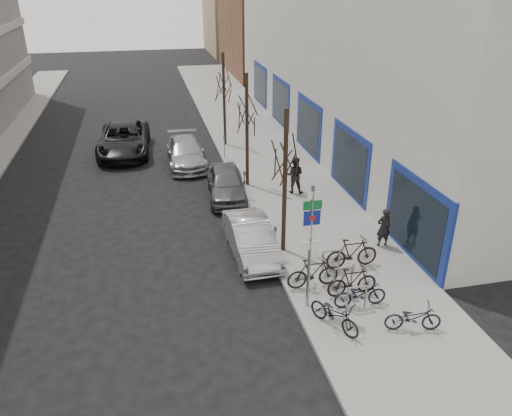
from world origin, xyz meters
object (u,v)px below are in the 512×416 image
tree_far (224,78)px  bike_near_right (352,281)px  bike_far_curb (413,315)px  parked_car_front (251,239)px  highway_sign_pole (311,240)px  bike_far_inner (352,253)px  lane_car (124,139)px  meter_back (224,145)px  tree_near (286,149)px  parked_car_mid (226,183)px  pedestrian_near (384,227)px  bike_near_left (335,312)px  bike_mid_curb (360,292)px  pedestrian_far (295,175)px  bike_mid_inner (313,273)px  tree_mid (247,104)px  parked_car_back (186,153)px  meter_mid (244,182)px  meter_front (275,239)px  bike_rack (343,275)px

tree_far → bike_near_right: size_ratio=3.23×
bike_far_curb → parked_car_front: size_ratio=0.40×
parked_car_front → highway_sign_pole: bearing=-76.1°
bike_far_inner → lane_car: lane_car is taller
lane_car → meter_back: bearing=-22.3°
tree_near → tree_far: bearing=90.0°
parked_car_mid → lane_car: size_ratio=0.69×
highway_sign_pole → pedestrian_near: highway_sign_pole is taller
meter_back → parked_car_front: bearing=-94.1°
bike_near_left → bike_mid_curb: 1.40m
bike_far_inner → pedestrian_far: pedestrian_far is taller
bike_mid_inner → parked_car_front: size_ratio=0.43×
bike_near_left → bike_mid_inner: bike_near_left is taller
highway_sign_pole → tree_mid: (0.20, 10.01, 1.65)m
lane_car → bike_mid_curb: bearing=-63.7°
parked_car_front → parked_car_back: bearing=96.4°
meter_mid → bike_far_curb: meter_mid is taller
parked_car_mid → meter_front: bearing=-77.9°
bike_near_left → parked_car_front: bearing=77.1°
pedestrian_near → bike_rack: bearing=42.6°
meter_mid → meter_back: 5.50m
bike_far_inner → pedestrian_near: bearing=-56.6°
highway_sign_pole → parked_car_front: size_ratio=1.02×
highway_sign_pole → pedestrian_near: size_ratio=2.74×
tree_mid → lane_car: size_ratio=0.92×
tree_far → bike_far_inner: bearing=-82.3°
meter_back → lane_car: (-5.44, 2.58, -0.08)m
bike_rack → tree_near: (-1.20, 2.90, 3.44)m
bike_mid_curb → highway_sign_pole: bearing=78.6°
tree_near → meter_back: size_ratio=4.33×
bike_near_left → bike_mid_curb: size_ratio=1.06×
meter_back → meter_mid: bearing=-90.0°
bike_far_inner → bike_near_right: bearing=157.1°
tree_far → bike_far_curb: tree_far is taller
bike_near_right → parked_car_mid: bearing=14.7°
bike_rack → bike_mid_curb: 0.99m
meter_mid → tree_far: bearing=86.8°
lane_car → pedestrian_far: bearing=-42.6°
tree_far → parked_car_mid: tree_far is taller
bike_mid_inner → parked_car_mid: 8.22m
highway_sign_pole → pedestrian_near: bearing=37.1°
tree_mid → bike_near_left: bearing=-88.8°
bike_far_curb → meter_mid: bearing=28.0°
parked_car_back → bike_mid_inner: bearing=-77.0°
parked_car_front → pedestrian_near: bearing=-9.3°
meter_front → meter_mid: (0.00, 5.50, 0.00)m
meter_back → pedestrian_near: 11.80m
highway_sign_pole → bike_mid_curb: size_ratio=2.50×
bike_mid_inner → bike_far_inner: bike_far_inner is taller
tree_far → bike_mid_curb: 17.28m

